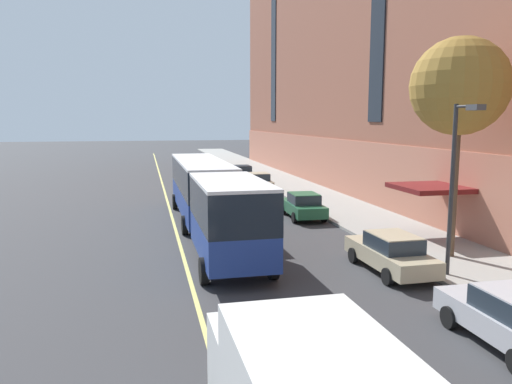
# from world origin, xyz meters

# --- Properties ---
(ground_plane) EXTENTS (260.00, 260.00, 0.00)m
(ground_plane) POSITION_xyz_m (0.00, 0.00, 0.00)
(ground_plane) COLOR #38383A
(sidewalk) EXTENTS (4.96, 160.00, 0.15)m
(sidewalk) POSITION_xyz_m (9.46, 3.00, 0.07)
(sidewalk) COLOR #9E9B93
(sidewalk) RESTS_ON ground
(city_bus) EXTENTS (2.99, 19.23, 3.59)m
(city_bus) POSITION_xyz_m (-0.23, 7.82, 2.09)
(city_bus) COLOR navy
(city_bus) RESTS_ON ground
(parked_car_champagne_0) EXTENTS (2.00, 4.79, 1.56)m
(parked_car_champagne_0) POSITION_xyz_m (5.84, -0.52, 0.78)
(parked_car_champagne_0) COLOR #BCAD89
(parked_car_champagne_0) RESTS_ON ground
(parked_car_champagne_1) EXTENTS (1.99, 4.23, 1.56)m
(parked_car_champagne_1) POSITION_xyz_m (5.80, 22.58, 0.78)
(parked_car_champagne_1) COLOR #BCAD89
(parked_car_champagne_1) RESTS_ON ground
(parked_car_silver_3) EXTENTS (1.97, 4.46, 1.56)m
(parked_car_silver_3) POSITION_xyz_m (5.80, -7.22, 0.78)
(parked_car_silver_3) COLOR #B7B7BC
(parked_car_silver_3) RESTS_ON ground
(parked_car_green_4) EXTENTS (2.12, 4.50, 1.56)m
(parked_car_green_4) POSITION_xyz_m (5.84, 10.59, 0.78)
(parked_car_green_4) COLOR #23603D
(parked_car_green_4) RESTS_ON ground
(parked_car_black_5) EXTENTS (2.02, 4.62, 1.56)m
(parked_car_black_5) POSITION_xyz_m (5.70, 29.61, 0.78)
(parked_car_black_5) COLOR black
(parked_car_black_5) RESTS_ON ground
(street_tree_mid_block) EXTENTS (4.01, 4.01, 9.15)m
(street_tree_mid_block) POSITION_xyz_m (9.25, 0.62, 7.26)
(street_tree_mid_block) COLOR brown
(street_tree_mid_block) RESTS_ON sidewalk
(street_lamp) EXTENTS (0.36, 1.48, 6.35)m
(street_lamp) POSITION_xyz_m (7.58, -1.92, 4.08)
(street_lamp) COLOR #2D2D30
(street_lamp) RESTS_ON sidewalk
(lane_centerline) EXTENTS (0.16, 140.00, 0.01)m
(lane_centerline) POSITION_xyz_m (-1.93, 3.00, 0.00)
(lane_centerline) COLOR #E0D66B
(lane_centerline) RESTS_ON ground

